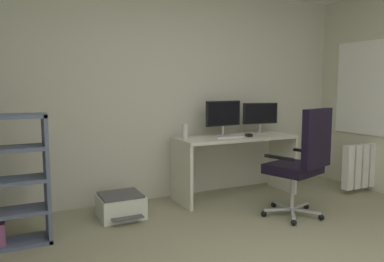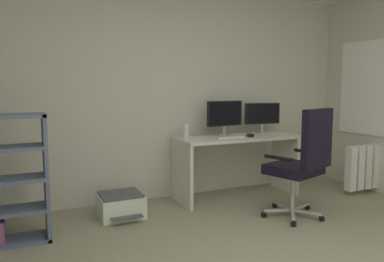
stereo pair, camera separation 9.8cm
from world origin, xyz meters
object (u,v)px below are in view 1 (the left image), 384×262
at_px(desk, 235,152).
at_px(monitor_main, 223,115).
at_px(printer, 121,206).
at_px(keyboard, 228,137).
at_px(monitor_secondary, 260,115).
at_px(desktop_speaker, 185,131).
at_px(office_chair, 303,159).
at_px(computer_mouse, 249,135).
at_px(radiator, 366,165).

xyz_separation_m(desk, monitor_main, (-0.12, 0.10, 0.45)).
bearing_deg(printer, keyboard, 0.79).
xyz_separation_m(keyboard, printer, (-1.30, -0.02, -0.64)).
bearing_deg(monitor_secondary, printer, -173.76).
bearing_deg(printer, monitor_secondary, 6.24).
bearing_deg(desktop_speaker, desk, -4.66).
bearing_deg(monitor_main, monitor_secondary, 0.00).
bearing_deg(office_chair, desk, 101.39).
xyz_separation_m(computer_mouse, desktop_speaker, (-0.77, 0.16, 0.07)).
distance_m(monitor_secondary, desktop_speaker, 1.09).
height_order(desk, keyboard, keyboard).
height_order(monitor_main, office_chair, monitor_main).
bearing_deg(desktop_speaker, keyboard, -16.05).
distance_m(desk, radiator, 1.74).
bearing_deg(computer_mouse, radiator, -1.51).
height_order(computer_mouse, radiator, computer_mouse).
bearing_deg(monitor_secondary, desk, -166.93).
bearing_deg(printer, computer_mouse, -0.08).
distance_m(printer, radiator, 3.14).
xyz_separation_m(keyboard, desktop_speaker, (-0.49, 0.14, 0.07)).
height_order(desk, office_chair, office_chair).
height_order(desk, monitor_secondary, monitor_secondary).
distance_m(desktop_speaker, printer, 1.09).
distance_m(desk, printer, 1.52).
bearing_deg(radiator, desk, 161.87).
height_order(monitor_main, computer_mouse, monitor_main).
distance_m(desktop_speaker, radiator, 2.42).
bearing_deg(monitor_main, printer, -171.25).
bearing_deg(office_chair, computer_mouse, 95.09).
bearing_deg(desktop_speaker, monitor_secondary, 2.52).
relative_size(monitor_main, monitor_secondary, 1.03).
relative_size(monitor_secondary, printer, 0.95).
relative_size(computer_mouse, printer, 0.20).
bearing_deg(keyboard, printer, -177.72).
xyz_separation_m(monitor_main, monitor_secondary, (0.55, 0.00, -0.02)).
distance_m(monitor_secondary, printer, 2.09).
relative_size(monitor_main, desktop_speaker, 2.86).
xyz_separation_m(desk, office_chair, (0.19, -0.95, 0.07)).
bearing_deg(office_chair, keyboard, 112.11).
bearing_deg(desk, radiator, -18.13).
height_order(monitor_secondary, office_chair, monitor_secondary).
distance_m(keyboard, office_chair, 0.94).
bearing_deg(keyboard, radiator, -12.53).
relative_size(keyboard, radiator, 0.45).
distance_m(desk, computer_mouse, 0.27).
relative_size(desk, office_chair, 1.31).
xyz_separation_m(desk, keyboard, (-0.16, -0.09, 0.21)).
distance_m(monitor_secondary, office_chair, 1.14).
relative_size(monitor_secondary, computer_mouse, 4.71).
bearing_deg(office_chair, monitor_main, 106.28).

